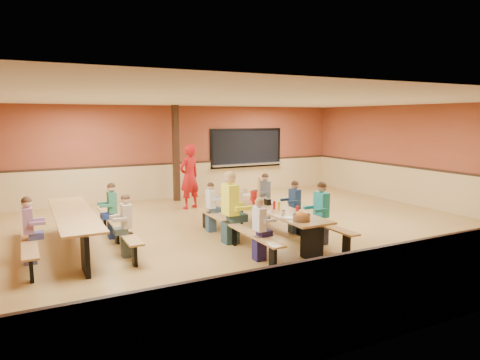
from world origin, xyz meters
name	(u,v)px	position (x,y,z in m)	size (l,w,h in m)	color
ground	(247,232)	(0.00, 0.00, 0.00)	(12.00, 12.00, 0.00)	olive
room_envelope	(247,203)	(0.00, 0.00, 0.69)	(12.04, 10.04, 3.02)	brown
kitchen_pass_through	(246,150)	(2.60, 4.96, 1.49)	(2.78, 0.28, 1.38)	black
structural_post	(176,153)	(-0.20, 4.40, 1.50)	(0.18, 0.18, 3.00)	black
cafeteria_table_main	(268,216)	(0.12, -0.74, 0.53)	(1.91, 3.70, 0.74)	#AC7D44
cafeteria_table_second	(74,223)	(-3.66, 0.48, 0.53)	(1.91, 3.70, 0.74)	#AC7D44
seated_child_white_left	(259,230)	(-0.71, -1.80, 0.58)	(0.34, 0.28, 1.16)	white
seated_adult_yellow	(230,208)	(-0.71, -0.57, 0.75)	(0.51, 0.42, 1.49)	#F7FF32
seated_child_grey_left	(211,207)	(-0.71, 0.46, 0.57)	(0.33, 0.27, 1.13)	silver
seated_child_teal_right	(321,214)	(0.94, -1.49, 0.64)	(0.41, 0.33, 1.29)	teal
seated_child_navy_right	(295,207)	(0.94, -0.52, 0.59)	(0.36, 0.29, 1.19)	navy
seated_child_char_right	(265,197)	(0.94, 0.81, 0.60)	(0.36, 0.30, 1.20)	#4A4D54
seated_child_purple_sec	(29,231)	(-4.48, -0.10, 0.60)	(0.37, 0.30, 1.21)	#956085
seated_child_green_sec	(112,211)	(-2.83, 0.92, 0.60)	(0.36, 0.30, 1.20)	#2D6E50
seated_child_tan_sec	(126,226)	(-2.83, -0.48, 0.59)	(0.36, 0.29, 1.18)	#B8A892
standing_woman	(189,177)	(-0.25, 3.10, 0.93)	(0.68, 0.45, 1.86)	red
punch_pitcher	(254,196)	(0.13, -0.05, 0.85)	(0.16, 0.16, 0.22)	#B31A17
chip_bowl	(302,217)	(-0.01, -2.14, 0.81)	(0.32, 0.32, 0.15)	orange
napkin_dispenser	(268,202)	(0.17, -0.61, 0.80)	(0.10, 0.14, 0.13)	black
condiment_mustard	(279,206)	(0.12, -1.14, 0.82)	(0.06, 0.06, 0.17)	yellow
condiment_ketchup	(274,205)	(0.07, -1.04, 0.82)	(0.06, 0.06, 0.17)	#B2140F
table_paddle	(259,196)	(0.15, -0.27, 0.88)	(0.16, 0.16, 0.56)	black
place_settings	(268,204)	(0.12, -0.74, 0.80)	(0.65, 3.30, 0.11)	beige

